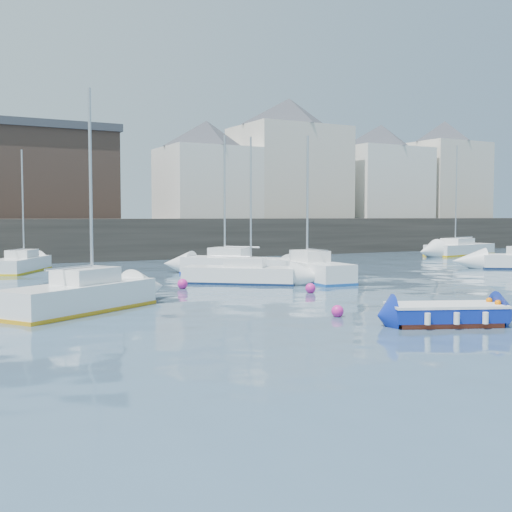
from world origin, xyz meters
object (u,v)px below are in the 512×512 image
buoy_far (183,289)px  blue_dinghy (446,313)px  sailboat_f (234,265)px  sailboat_h (21,264)px  sailboat_g (460,249)px  buoy_near (337,317)px  sailboat_b (241,274)px  sailboat_a (81,296)px  sailboat_c (312,270)px  buoy_mid (310,293)px

buoy_far → blue_dinghy: bearing=-75.9°
sailboat_f → sailboat_h: size_ratio=1.08×
sailboat_g → buoy_near: (-27.97, -21.75, -0.50)m
sailboat_b → sailboat_a: bearing=-148.3°
sailboat_a → buoy_far: sailboat_a is taller
sailboat_f → sailboat_b: bearing=-112.6°
sailboat_c → sailboat_g: sailboat_g is taller
blue_dinghy → sailboat_h: (-8.06, 24.96, 0.10)m
blue_dinghy → buoy_mid: size_ratio=8.40×
sailboat_f → buoy_far: (-5.02, -5.01, -0.53)m
sailboat_f → blue_dinghy: bearing=-96.1°
sailboat_a → sailboat_b: size_ratio=1.09×
sailboat_g → buoy_far: sailboat_g is taller
sailboat_a → buoy_near: sailboat_a is taller
blue_dinghy → buoy_far: (-3.15, 12.54, -0.35)m
buoy_mid → sailboat_b: bearing=100.3°
buoy_mid → sailboat_h: bearing=118.6°
sailboat_b → buoy_far: size_ratio=14.99×
sailboat_h → buoy_mid: bearing=-61.4°
sailboat_a → buoy_near: bearing=-36.1°
sailboat_c → sailboat_h: size_ratio=1.02×
sailboat_a → sailboat_c: 13.19m
sailboat_b → buoy_near: bearing=-100.4°
sailboat_c → buoy_mid: size_ratio=16.57×
sailboat_a → sailboat_h: (0.63, 17.16, -0.07)m
sailboat_c → buoy_far: (-6.78, 0.05, -0.54)m
buoy_near → sailboat_c: bearing=60.6°
sailboat_c → sailboat_g: size_ratio=0.80×
sailboat_a → sailboat_h: 17.17m
sailboat_c → buoy_near: 11.15m
sailboat_a → sailboat_f: sailboat_f is taller
sailboat_b → sailboat_f: bearing=67.4°
buoy_near → sailboat_b: bearing=79.6°
sailboat_g → blue_dinghy: bearing=-136.8°
sailboat_f → sailboat_g: 25.25m
blue_dinghy → sailboat_f: sailboat_f is taller
buoy_far → sailboat_a: bearing=-139.5°
sailboat_c → buoy_near: bearing=-119.4°
sailboat_g → buoy_mid: 29.88m
sailboat_f → buoy_far: bearing=-135.1°
sailboat_b → sailboat_c: size_ratio=0.96×
sailboat_a → blue_dinghy: bearing=-41.9°
sailboat_g → sailboat_b: bearing=-156.5°
sailboat_b → sailboat_c: (3.57, -0.71, 0.10)m
sailboat_c → sailboat_h: 17.09m
sailboat_f → buoy_mid: 9.10m
buoy_near → buoy_mid: bearing=64.3°
sailboat_b → sailboat_h: 14.29m
sailboat_c → buoy_mid: sailboat_c is taller
sailboat_g → buoy_mid: size_ratio=20.70×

